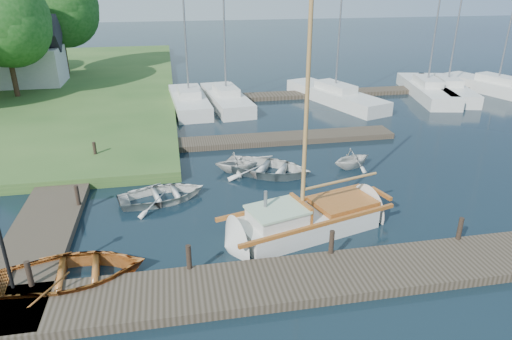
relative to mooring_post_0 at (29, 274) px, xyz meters
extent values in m
plane|color=black|center=(7.50, 5.00, -0.70)|extent=(160.00, 160.00, 0.00)
cube|color=#332B1F|center=(7.50, -1.00, -0.55)|extent=(18.00, 2.20, 0.30)
cube|color=#332B1F|center=(-0.50, 7.00, -0.55)|extent=(2.20, 18.00, 0.30)
cube|color=#332B1F|center=(9.50, 11.50, -0.55)|extent=(14.00, 1.60, 0.30)
cube|color=#332B1F|center=(17.50, 21.00, -0.55)|extent=(30.00, 1.60, 0.30)
cylinder|color=black|center=(0.00, 0.00, 0.00)|extent=(0.16, 0.16, 0.80)
cylinder|color=black|center=(4.50, 0.00, 0.00)|extent=(0.16, 0.16, 0.80)
cylinder|color=black|center=(9.00, 0.00, 0.00)|extent=(0.16, 0.16, 0.80)
cylinder|color=black|center=(13.50, 0.00, 0.00)|extent=(0.16, 0.16, 0.80)
cylinder|color=black|center=(0.50, 5.00, 0.00)|extent=(0.16, 0.16, 0.80)
cylinder|color=black|center=(0.50, 10.00, 0.00)|extent=(0.16, 0.16, 0.80)
cylinder|color=black|center=(-0.50, 0.00, 0.70)|extent=(0.10, 0.10, 2.20)
cube|color=beige|center=(8.76, 1.95, -0.47)|extent=(5.36, 3.30, 0.90)
cone|color=beige|center=(11.69, 2.79, -0.47)|extent=(1.79, 2.24, 1.96)
cone|color=beige|center=(5.92, 1.14, -0.47)|extent=(1.50, 2.16, 1.96)
cube|color=brown|center=(8.50, 2.86, 0.04)|extent=(5.99, 1.82, 0.14)
cube|color=brown|center=(9.02, 1.05, 0.04)|extent=(5.99, 1.82, 0.14)
cube|color=brown|center=(12.03, 2.89, 0.04)|extent=(0.42, 1.09, 0.14)
cube|color=beige|center=(7.60, 1.62, 0.20)|extent=(2.12, 1.84, 0.44)
cube|color=#A5C7A1|center=(7.60, 1.62, 0.45)|extent=(2.24, 1.96, 0.08)
cube|color=brown|center=(8.52, 1.89, 0.28)|extent=(0.50, 1.38, 0.60)
cylinder|color=slate|center=(7.23, 1.83, 0.78)|extent=(0.12, 0.12, 0.60)
cube|color=brown|center=(10.30, 2.39, 0.08)|extent=(2.53, 2.05, 0.20)
cylinder|color=olive|center=(8.56, 1.90, 4.18)|extent=(0.14, 0.14, 8.40)
cylinder|color=olive|center=(10.10, 2.34, 0.98)|extent=(3.10, 0.98, 0.10)
imported|color=brown|center=(1.00, 0.30, -0.25)|extent=(4.68, 3.56, 0.91)
imported|color=beige|center=(3.68, 5.34, -0.34)|extent=(3.97, 3.23, 0.72)
imported|color=beige|center=(7.09, 7.77, -0.18)|extent=(2.15, 1.92, 1.03)
imported|color=beige|center=(8.45, 7.20, -0.28)|extent=(4.99, 4.60, 0.84)
imported|color=beige|center=(12.59, 7.23, -0.16)|extent=(2.52, 2.35, 1.08)
cube|color=beige|center=(5.51, 19.29, -0.25)|extent=(2.68, 7.56, 0.90)
cube|color=beige|center=(5.51, 19.29, 0.45)|extent=(1.57, 2.69, 0.50)
cylinder|color=slate|center=(5.51, 19.29, 4.81)|extent=(0.12, 0.12, 9.22)
cube|color=beige|center=(8.09, 19.40, -0.25)|extent=(3.04, 7.77, 0.90)
cube|color=beige|center=(8.09, 19.40, 0.45)|extent=(1.69, 2.79, 0.50)
cylinder|color=slate|center=(8.09, 19.40, 5.38)|extent=(0.12, 0.12, 10.36)
cube|color=beige|center=(15.91, 18.91, -0.25)|extent=(5.09, 9.40, 0.90)
cube|color=beige|center=(15.91, 18.91, 0.45)|extent=(2.38, 3.50, 0.50)
cylinder|color=slate|center=(15.91, 18.91, 6.11)|extent=(0.12, 0.12, 11.81)
cube|color=beige|center=(23.37, 19.39, -0.25)|extent=(4.03, 9.18, 0.90)
cube|color=beige|center=(23.37, 19.39, 0.45)|extent=(2.03, 3.35, 0.50)
cylinder|color=slate|center=(23.37, 19.39, 4.99)|extent=(0.12, 0.12, 9.58)
cube|color=beige|center=(25.02, 19.34, -0.25)|extent=(4.12, 8.55, 0.90)
cube|color=beige|center=(25.02, 19.34, 0.45)|extent=(2.05, 3.14, 0.50)
cylinder|color=slate|center=(25.02, 19.34, 4.38)|extent=(0.12, 0.12, 8.37)
cube|color=beige|center=(29.14, 19.11, -0.25)|extent=(4.84, 9.25, 0.90)
cube|color=beige|center=(29.14, 19.11, 0.45)|extent=(2.29, 3.43, 0.50)
cube|color=beige|center=(-6.50, 27.00, 1.20)|extent=(5.00, 4.00, 2.80)
cube|color=#27262D|center=(-6.50, 27.00, 3.64)|extent=(5.25, 2.88, 2.88)
cylinder|color=#332114|center=(-6.50, 23.00, 1.51)|extent=(0.36, 0.36, 3.42)
sphere|color=#134411|center=(-6.50, 23.00, 5.03)|extent=(6.27, 6.27, 6.27)
sphere|color=#134411|center=(-6.00, 22.70, 4.55)|extent=(5.32, 5.32, 5.32)
cylinder|color=#332114|center=(-4.50, 31.00, 1.64)|extent=(0.36, 0.36, 3.67)
sphere|color=#134411|center=(-4.50, 31.00, 5.41)|extent=(6.73, 6.73, 6.73)
sphere|color=#134411|center=(-4.00, 30.70, 4.90)|extent=(5.71, 5.71, 5.71)
camera|label=1|loc=(4.34, -11.73, 7.80)|focal=32.00mm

